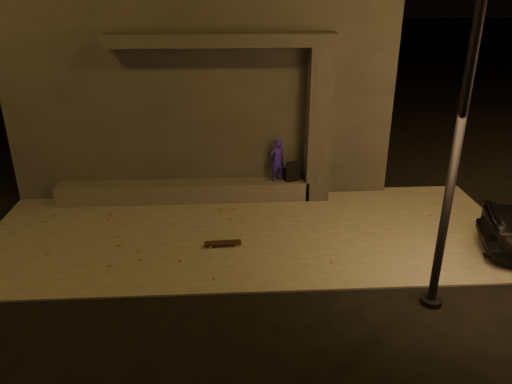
{
  "coord_description": "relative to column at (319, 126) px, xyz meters",
  "views": [
    {
      "loc": [
        -0.43,
        -7.38,
        5.04
      ],
      "look_at": [
        0.13,
        2.0,
        0.96
      ],
      "focal_mm": 35.0,
      "sensor_mm": 36.0,
      "label": 1
    }
  ],
  "objects": [
    {
      "name": "backpack",
      "position": [
        -0.6,
        0.0,
        -1.18
      ],
      "size": [
        0.41,
        0.32,
        0.5
      ],
      "rotation": [
        0.0,
        0.0,
        0.27
      ],
      "color": "black",
      "rests_on": "ledge"
    },
    {
      "name": "canopy",
      "position": [
        -2.2,
        0.05,
        1.94
      ],
      "size": [
        5.0,
        0.7,
        0.28
      ],
      "primitive_type": "cube",
      "color": "#363431",
      "rests_on": "column"
    },
    {
      "name": "skateboard",
      "position": [
        -2.27,
        -2.33,
        -1.73
      ],
      "size": [
        0.75,
        0.23,
        0.08
      ],
      "rotation": [
        0.0,
        0.0,
        0.05
      ],
      "color": "black",
      "rests_on": "sidewalk"
    },
    {
      "name": "ledge",
      "position": [
        -3.2,
        0.0,
        -1.58
      ],
      "size": [
        6.0,
        0.55,
        0.45
      ],
      "primitive_type": "cube",
      "color": "#4F4C48",
      "rests_on": "sidewalk"
    },
    {
      "name": "street_lamp_0",
      "position": [
        1.21,
        -4.4,
        2.6
      ],
      "size": [
        0.36,
        0.36,
        7.89
      ],
      "color": "black",
      "rests_on": "ground"
    },
    {
      "name": "skateboarder",
      "position": [
        -0.96,
        0.0,
        -0.83
      ],
      "size": [
        0.44,
        0.36,
        1.03
      ],
      "primitive_type": "imported",
      "rotation": [
        0.0,
        0.0,
        3.47
      ],
      "color": "#2A189D",
      "rests_on": "ledge"
    },
    {
      "name": "column",
      "position": [
        0.0,
        0.0,
        0.0
      ],
      "size": [
        0.55,
        0.55,
        3.6
      ],
      "primitive_type": "cube",
      "color": "#363431",
      "rests_on": "sidewalk"
    },
    {
      "name": "building",
      "position": [
        -2.7,
        2.74,
        0.77
      ],
      "size": [
        9.0,
        5.1,
        5.22
      ],
      "color": "#363431",
      "rests_on": "ground"
    },
    {
      "name": "ground",
      "position": [
        -1.7,
        -3.75,
        -1.84
      ],
      "size": [
        120.0,
        120.0,
        0.0
      ],
      "primitive_type": "plane",
      "color": "black",
      "rests_on": "ground"
    },
    {
      "name": "sidewalk",
      "position": [
        -1.7,
        -1.75,
        -1.82
      ],
      "size": [
        11.0,
        4.4,
        0.04
      ],
      "primitive_type": "cube",
      "color": "#645F58",
      "rests_on": "ground"
    }
  ]
}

